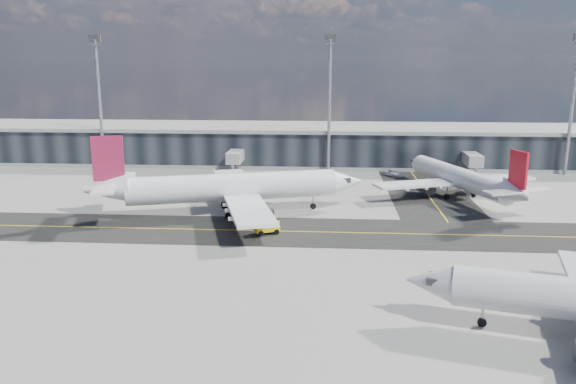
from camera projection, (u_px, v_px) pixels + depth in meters
The scene contains 8 objects.
ground at pixel (328, 241), 75.70m from camera, with size 300.00×300.00×0.00m, color gray.
taxiway_lanes at pixel (354, 219), 85.86m from camera, with size 180.00×63.00×0.03m.
terminal_concourse at pixel (329, 148), 128.06m from camera, with size 152.00×19.80×8.80m.
floodlight_masts at pixel (329, 99), 118.67m from camera, with size 102.50×0.70×28.90m.
airliner_af at pixel (229, 188), 88.03m from camera, with size 43.03×37.05×12.94m.
airliner_redtail at pixel (460, 178), 98.41m from camera, with size 30.25×35.01×10.70m.
baggage_tug at pixel (269, 227), 78.65m from camera, with size 3.72×2.83×2.11m.
service_van at pixel (394, 173), 117.33m from camera, with size 2.24×4.86×1.35m, color white.
Camera 1 is at (-0.47, -72.31, 23.97)m, focal length 35.00 mm.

